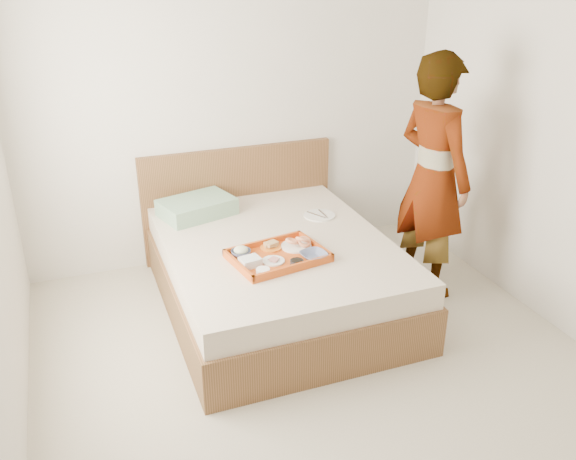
# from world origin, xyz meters

# --- Properties ---
(ground) EXTENTS (3.50, 4.00, 0.01)m
(ground) POSITION_xyz_m (0.00, 0.00, 0.00)
(ground) COLOR beige
(ground) RESTS_ON ground
(wall_back) EXTENTS (3.50, 0.01, 2.60)m
(wall_back) POSITION_xyz_m (0.00, 2.00, 1.30)
(wall_back) COLOR silver
(wall_back) RESTS_ON ground
(bed) EXTENTS (1.65, 2.00, 0.53)m
(bed) POSITION_xyz_m (0.00, 1.00, 0.27)
(bed) COLOR brown
(bed) RESTS_ON ground
(headboard) EXTENTS (1.65, 0.06, 0.95)m
(headboard) POSITION_xyz_m (0.00, 1.97, 0.47)
(headboard) COLOR brown
(headboard) RESTS_ON ground
(pillow) EXTENTS (0.63, 0.51, 0.13)m
(pillow) POSITION_xyz_m (-0.42, 1.67, 0.60)
(pillow) COLOR gray
(pillow) RESTS_ON bed
(tray) EXTENTS (0.68, 0.54, 0.06)m
(tray) POSITION_xyz_m (-0.09, 0.73, 0.56)
(tray) COLOR #C84D15
(tray) RESTS_ON bed
(prawn_plate) EXTENTS (0.25, 0.25, 0.01)m
(prawn_plate) POSITION_xyz_m (0.08, 0.82, 0.55)
(prawn_plate) COLOR white
(prawn_plate) RESTS_ON tray
(navy_bowl_big) EXTENTS (0.20, 0.20, 0.04)m
(navy_bowl_big) POSITION_xyz_m (0.13, 0.62, 0.57)
(navy_bowl_big) COLOR navy
(navy_bowl_big) RESTS_ON tray
(sauce_dish) EXTENTS (0.10, 0.10, 0.03)m
(sauce_dish) POSITION_xyz_m (-0.01, 0.57, 0.56)
(sauce_dish) COLOR black
(sauce_dish) RESTS_ON tray
(meat_plate) EXTENTS (0.18, 0.18, 0.01)m
(meat_plate) POSITION_xyz_m (-0.14, 0.67, 0.55)
(meat_plate) COLOR white
(meat_plate) RESTS_ON tray
(bread_plate) EXTENTS (0.17, 0.17, 0.01)m
(bread_plate) POSITION_xyz_m (-0.09, 0.87, 0.55)
(bread_plate) COLOR orange
(bread_plate) RESTS_ON tray
(salad_bowl) EXTENTS (0.16, 0.16, 0.04)m
(salad_bowl) POSITION_xyz_m (-0.32, 0.83, 0.57)
(salad_bowl) COLOR navy
(salad_bowl) RESTS_ON tray
(plastic_tub) EXTENTS (0.14, 0.13, 0.06)m
(plastic_tub) POSITION_xyz_m (-0.30, 0.67, 0.57)
(plastic_tub) COLOR silver
(plastic_tub) RESTS_ON tray
(cheese_round) EXTENTS (0.10, 0.10, 0.03)m
(cheese_round) POSITION_xyz_m (-0.26, 0.54, 0.56)
(cheese_round) COLOR white
(cheese_round) RESTS_ON tray
(dinner_plate) EXTENTS (0.29, 0.29, 0.01)m
(dinner_plate) POSITION_xyz_m (0.47, 1.31, 0.54)
(dinner_plate) COLOR white
(dinner_plate) RESTS_ON bed
(person) EXTENTS (0.56, 0.74, 1.83)m
(person) POSITION_xyz_m (1.17, 0.85, 0.91)
(person) COLOR beige
(person) RESTS_ON ground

